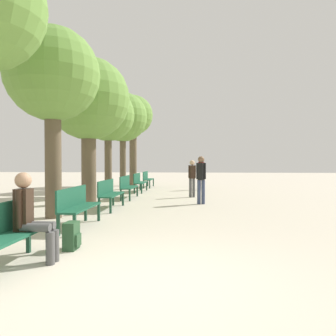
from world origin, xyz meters
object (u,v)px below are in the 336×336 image
at_px(bench_row_4, 139,181).
at_px(tree_row_1, 53,77).
at_px(backpack, 72,236).
at_px(bench_row_3, 127,185).
at_px(bench_row_2, 109,192).
at_px(pedestrian_far, 201,177).
at_px(bench_row_5, 147,178).
at_px(tree_row_4, 123,118).
at_px(pedestrian_mid, 192,176).
at_px(tree_row_3, 108,116).
at_px(person_seated, 31,215).
at_px(pedestrian_near, 201,171).
at_px(bench_row_0, 3,231).
at_px(bench_row_1, 77,204).
at_px(tree_row_5, 133,117).
at_px(tree_row_2, 88,101).

height_order(bench_row_4, tree_row_1, tree_row_1).
bearing_deg(backpack, bench_row_3, 94.24).
xyz_separation_m(bench_row_2, pedestrian_far, (2.94, 1.43, 0.42)).
bearing_deg(tree_row_1, bench_row_5, 84.05).
bearing_deg(bench_row_3, tree_row_4, 104.49).
height_order(tree_row_4, pedestrian_mid, tree_row_4).
bearing_deg(tree_row_3, person_seated, -82.11).
bearing_deg(pedestrian_near, bench_row_4, -155.02).
distance_m(bench_row_0, bench_row_4, 11.64).
relative_size(tree_row_1, tree_row_3, 1.07).
relative_size(bench_row_5, pedestrian_near, 1.05).
bearing_deg(pedestrian_far, bench_row_4, 123.84).
relative_size(bench_row_3, pedestrian_far, 1.06).
bearing_deg(pedestrian_far, tree_row_3, 147.02).
height_order(bench_row_0, bench_row_1, same).
height_order(bench_row_1, bench_row_4, same).
relative_size(bench_row_2, tree_row_5, 0.32).
relative_size(bench_row_0, bench_row_4, 1.00).
xyz_separation_m(bench_row_3, tree_row_4, (-1.09, 4.20, 3.29)).
height_order(tree_row_1, tree_row_3, tree_row_1).
xyz_separation_m(bench_row_4, tree_row_2, (-1.09, -4.49, 3.14)).
bearing_deg(person_seated, bench_row_2, 92.44).
xyz_separation_m(bench_row_1, tree_row_3, (-1.09, 6.96, 2.98)).
xyz_separation_m(person_seated, pedestrian_near, (2.86, 12.74, 0.26)).
distance_m(bench_row_0, bench_row_2, 5.82).
distance_m(bench_row_4, pedestrian_near, 3.44).
bearing_deg(tree_row_4, tree_row_3, -90.00).
xyz_separation_m(bench_row_0, pedestrian_near, (3.10, 13.08, 0.43)).
distance_m(person_seated, pedestrian_near, 13.06).
xyz_separation_m(bench_row_3, pedestrian_near, (3.10, 4.35, 0.43)).
height_order(tree_row_3, pedestrian_mid, tree_row_3).
distance_m(tree_row_1, pedestrian_mid, 7.08).
xyz_separation_m(tree_row_4, backpack, (1.65, -11.84, -3.61)).
bearing_deg(backpack, tree_row_5, 96.34).
relative_size(bench_row_2, bench_row_4, 1.00).
xyz_separation_m(person_seated, backpack, (0.33, 0.74, -0.49)).
bearing_deg(tree_row_2, bench_row_0, -81.37).
bearing_deg(bench_row_2, pedestrian_near, 66.91).
height_order(tree_row_2, tree_row_4, tree_row_2).
relative_size(tree_row_1, pedestrian_far, 3.00).
bearing_deg(tree_row_1, bench_row_4, 81.77).
bearing_deg(tree_row_2, bench_row_4, 76.40).
bearing_deg(pedestrian_mid, tree_row_1, -124.92).
bearing_deg(bench_row_3, tree_row_5, 98.54).
bearing_deg(bench_row_0, person_seated, 55.95).
height_order(tree_row_4, pedestrian_near, tree_row_4).
bearing_deg(bench_row_0, pedestrian_far, 67.94).
relative_size(tree_row_3, pedestrian_mid, 3.03).
bearing_deg(bench_row_0, bench_row_2, 90.00).
xyz_separation_m(bench_row_1, tree_row_2, (-1.09, 4.24, 3.14)).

